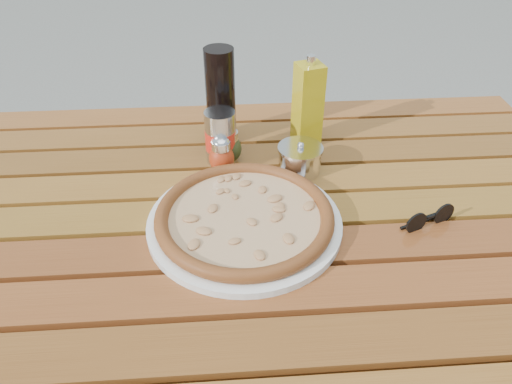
{
  "coord_description": "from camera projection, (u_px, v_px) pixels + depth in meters",
  "views": [
    {
      "loc": [
        -0.05,
        -0.75,
        1.36
      ],
      "look_at": [
        0.0,
        0.02,
        0.78
      ],
      "focal_mm": 35.0,
      "sensor_mm": 36.0,
      "label": 1
    }
  ],
  "objects": [
    {
      "name": "pizza",
      "position": [
        244.0,
        216.0,
        0.91
      ],
      "size": [
        0.36,
        0.36,
        0.03
      ],
      "rotation": [
        0.0,
        0.0,
        -0.09
      ],
      "color": "beige",
      "rests_on": "plate"
    },
    {
      "name": "oregano_shaker",
      "position": [
        229.0,
        145.0,
        1.08
      ],
      "size": [
        0.06,
        0.06,
        0.08
      ],
      "rotation": [
        0.0,
        0.0,
        -0.13
      ],
      "color": "#394019",
      "rests_on": "table"
    },
    {
      "name": "pepper_shaker",
      "position": [
        221.0,
        155.0,
        1.05
      ],
      "size": [
        0.06,
        0.06,
        0.08
      ],
      "rotation": [
        0.0,
        0.0,
        -0.12
      ],
      "color": "#B23514",
      "rests_on": "table"
    },
    {
      "name": "soda_can",
      "position": [
        221.0,
        138.0,
        1.07
      ],
      "size": [
        0.08,
        0.08,
        0.12
      ],
      "rotation": [
        0.0,
        0.0,
        -0.26
      ],
      "color": "#B9BABE",
      "rests_on": "table"
    },
    {
      "name": "olive_oil_cruet",
      "position": [
        308.0,
        104.0,
        1.11
      ],
      "size": [
        0.07,
        0.07,
        0.21
      ],
      "rotation": [
        0.0,
        0.0,
        0.27
      ],
      "color": "#AD9812",
      "rests_on": "table"
    },
    {
      "name": "dark_bottle",
      "position": [
        221.0,
        96.0,
        1.11
      ],
      "size": [
        0.07,
        0.07,
        0.22
      ],
      "primitive_type": "cylinder",
      "rotation": [
        0.0,
        0.0,
        0.06
      ],
      "color": "black",
      "rests_on": "table"
    },
    {
      "name": "plate",
      "position": [
        245.0,
        223.0,
        0.92
      ],
      "size": [
        0.46,
        0.46,
        0.01
      ],
      "primitive_type": "cylinder",
      "rotation": [
        0.0,
        0.0,
        -0.32
      ],
      "color": "white",
      "rests_on": "table"
    },
    {
      "name": "parmesan_tin",
      "position": [
        300.0,
        159.0,
        1.06
      ],
      "size": [
        0.12,
        0.12,
        0.07
      ],
      "rotation": [
        0.0,
        0.0,
        0.31
      ],
      "color": "silver",
      "rests_on": "table"
    },
    {
      "name": "sunglasses",
      "position": [
        429.0,
        219.0,
        0.92
      ],
      "size": [
        0.11,
        0.06,
        0.04
      ],
      "rotation": [
        0.0,
        0.0,
        0.36
      ],
      "color": "black",
      "rests_on": "table"
    },
    {
      "name": "table",
      "position": [
        257.0,
        240.0,
        1.01
      ],
      "size": [
        1.4,
        0.9,
        0.75
      ],
      "color": "#3A200D",
      "rests_on": "ground"
    }
  ]
}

